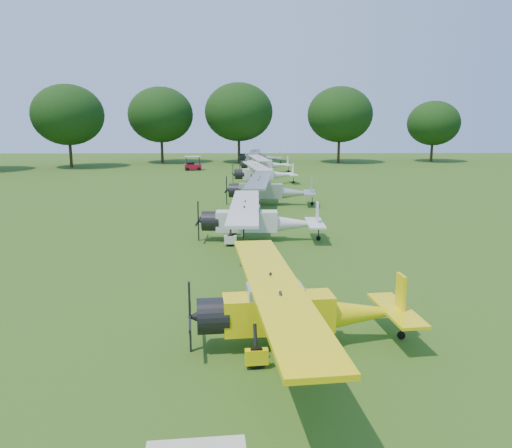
{
  "coord_description": "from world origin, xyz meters",
  "views": [
    {
      "loc": [
        -0.48,
        -26.21,
        7.01
      ],
      "look_at": [
        -0.11,
        0.45,
        1.4
      ],
      "focal_mm": 35.0,
      "sensor_mm": 36.0,
      "label": 1
    }
  ],
  "objects": [
    {
      "name": "aircraft_7",
      "position": [
        1.11,
        53.77,
        1.29
      ],
      "size": [
        7.02,
        11.16,
        2.2
      ],
      "rotation": [
        0.0,
        0.0,
        -0.04
      ],
      "color": "silver",
      "rests_on": "ground"
    },
    {
      "name": "aircraft_4",
      "position": [
        1.06,
        14.89,
        1.38
      ],
      "size": [
        7.55,
        12.03,
        2.36
      ],
      "rotation": [
        0.0,
        0.0,
        -0.09
      ],
      "color": "silver",
      "rests_on": "ground"
    },
    {
      "name": "aircraft_3",
      "position": [
        -0.07,
        2.39,
        1.37
      ],
      "size": [
        7.45,
        11.83,
        2.34
      ],
      "rotation": [
        0.0,
        0.0,
        -0.02
      ],
      "color": "white",
      "rests_on": "ground"
    },
    {
      "name": "golf_cart",
      "position": [
        -8.39,
        43.95,
        0.66
      ],
      "size": [
        2.48,
        1.73,
        1.96
      ],
      "rotation": [
        0.0,
        0.0,
        0.14
      ],
      "color": "#A80C22",
      "rests_on": "ground"
    },
    {
      "name": "tree_belt",
      "position": [
        3.57,
        0.16,
        8.03
      ],
      "size": [
        137.36,
        130.27,
        14.52
      ],
      "color": "black",
      "rests_on": "ground"
    },
    {
      "name": "aircraft_6",
      "position": [
        1.45,
        41.02,
        1.28
      ],
      "size": [
        7.02,
        11.15,
        2.19
      ],
      "rotation": [
        0.0,
        0.0,
        0.12
      ],
      "color": "white",
      "rests_on": "ground"
    },
    {
      "name": "ground",
      "position": [
        0.0,
        0.0,
        0.0
      ],
      "size": [
        160.0,
        160.0,
        0.0
      ],
      "primitive_type": "plane",
      "color": "#255916",
      "rests_on": "ground"
    },
    {
      "name": "aircraft_5",
      "position": [
        0.99,
        28.69,
        1.31
      ],
      "size": [
        7.22,
        11.45,
        2.25
      ],
      "rotation": [
        0.0,
        0.0,
        0.14
      ],
      "color": "white",
      "rests_on": "ground"
    },
    {
      "name": "aircraft_2",
      "position": [
        0.95,
        -11.57,
        1.31
      ],
      "size": [
        7.2,
        11.44,
        2.25
      ],
      "rotation": [
        0.0,
        0.0,
        0.11
      ],
      "color": "#FFE50A",
      "rests_on": "ground"
    }
  ]
}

